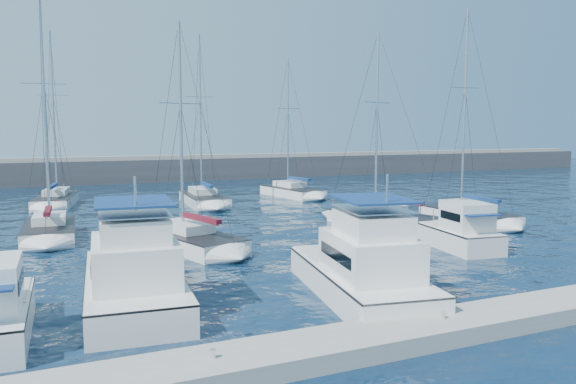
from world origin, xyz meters
name	(u,v)px	position (x,y,z in m)	size (l,w,h in m)	color
ground	(301,265)	(0.00, 0.00, 0.00)	(220.00, 220.00, 0.00)	black
breakwater	(135,174)	(0.00, 52.00, 1.05)	(160.00, 6.00, 4.45)	#424244
dock	(443,327)	(0.00, -11.00, 0.30)	(40.00, 2.20, 0.60)	gray
dock_cleat_near_port	(213,354)	(-8.00, -11.00, 0.72)	(0.16, 0.16, 0.25)	silver
dock_cleat_centre	(443,315)	(0.00, -11.00, 0.72)	(0.16, 0.16, 0.25)	silver
motor_yacht_port_inner	(134,278)	(-8.92, -3.40, 1.13)	(4.60, 10.14, 4.69)	silver
motor_yacht_stbd_inner	(363,272)	(-0.23, -6.29, 1.13)	(5.04, 9.89, 4.69)	white
motor_yacht_stbd_outer	(462,233)	(10.10, -0.46, 0.94)	(3.34, 5.69, 3.20)	silver
sailboat_mid_a	(50,230)	(-11.61, 12.88, 0.55)	(3.54, 7.51, 15.76)	white
sailboat_mid_b	(190,240)	(-4.23, 6.28, 0.51)	(5.13, 8.58, 13.46)	silver
sailboat_mid_d	(384,219)	(10.57, 8.21, 0.51)	(5.61, 9.10, 14.19)	silver
sailboat_mid_e	(468,215)	(17.15, 6.87, 0.54)	(3.26, 8.18, 16.14)	white
sailboat_back_a	(56,200)	(-10.68, 29.87, 0.53)	(4.54, 9.28, 16.24)	white
sailboat_back_b	(204,199)	(1.92, 25.11, 0.53)	(3.75, 8.98, 16.04)	silver
sailboat_back_c	(292,191)	(12.12, 27.54, 0.52)	(4.22, 8.64, 14.66)	white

